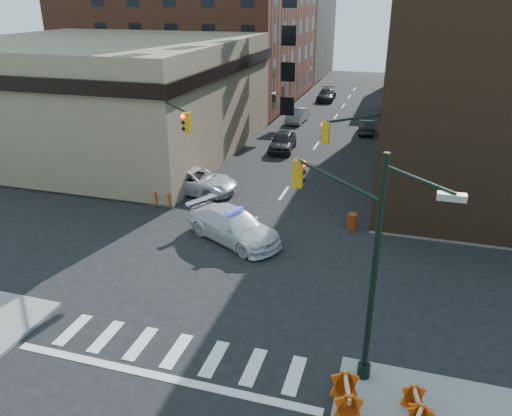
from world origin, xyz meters
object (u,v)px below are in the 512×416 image
Objects in this scene: parked_car_wnear at (283,141)px; pedestrian_b at (149,182)px; pickup at (195,181)px; parked_car_wfar at (298,115)px; parked_car_enear at (367,127)px; barricade_se_a at (346,397)px; barrel_road at (352,222)px; barrel_bank at (197,187)px; barricade_nw_a at (164,197)px; pedestrian_a at (128,176)px; police_car at (234,226)px.

pedestrian_b reaches higher than parked_car_wnear.
pickup is 11.72m from parked_car_wnear.
pickup reaches higher than parked_car_wfar.
parked_car_enear is 2.95× the size of barricade_se_a.
parked_car_enear reaches higher than barricade_se_a.
barrel_bank is at bearing 166.65° from barrel_road.
barricade_se_a is 1.09× the size of barricade_nw_a.
pedestrian_a is (-6.78, -22.47, 0.26)m from parked_car_wfar.
parked_car_wfar is at bearing -22.39° from parked_car_enear.
police_car is at bearing -81.91° from parked_car_wfar.
pedestrian_a is (-4.45, -0.88, 0.17)m from pickup.
pedestrian_a is at bearing 171.45° from pedestrian_b.
barrel_road is at bearing -13.35° from barrel_bank.
pedestrian_b is 1.43× the size of barricade_nw_a.
pedestrian_a is at bearing -126.52° from parked_car_wnear.
barricade_se_a is 18.93m from barricade_nw_a.
barricade_se_a is (9.87, -38.15, -0.07)m from parked_car_wfar.
barricade_nw_a is (-1.16, -2.49, 0.13)m from barrel_bank.
parked_car_wnear is at bearing -81.75° from parked_car_wfar.
pickup reaches higher than barrel_bank.
pickup is 3.33× the size of pedestrian_b.
barricade_nw_a is (-10.48, -21.94, -0.04)m from parked_car_enear.
police_car is 17.36m from parked_car_wnear.
barrel_bank is at bearing 22.76° from barricade_se_a.
parked_car_wnear is 3.56× the size of barricade_se_a.
barrel_road is at bearing 8.76° from pedestrian_b.
parked_car_wnear is at bearing 33.85° from police_car.
barricade_nw_a is (-11.66, 0.00, 0.13)m from barrel_road.
parked_car_wnear reaches higher than barricade_nw_a.
police_car is 7.75m from pickup.
barrel_bank is (-4.55, 5.67, -0.36)m from police_car.
police_car is 7.28m from barrel_bank.
pedestrian_b is at bearing 88.08° from police_car.
barrel_bank is 0.72× the size of barricade_se_a.
parked_car_wnear is 10.07m from parked_car_enear.
pickup reaches higher than parked_car_wnear.
barrel_bank is (4.75, 0.51, -0.49)m from pedestrian_a.
pedestrian_b is at bearing -98.87° from parked_car_wfar.
barrel_road is (8.47, -24.45, -0.24)m from parked_car_wfar.
pickup is 21.72m from parked_car_wfar.
barricade_nw_a is at bearing -110.35° from parked_car_wnear.
parked_car_wfar is (-0.97, 10.34, -0.09)m from parked_car_wnear.
pickup is 21.37m from parked_car_enear.
parked_car_wnear is 14.40m from pedestrian_a.
pickup reaches higher than barricade_se_a.
pickup is 6.04× the size of barrel_bank.
parked_car_wnear is 29.20m from barricade_se_a.
parked_car_enear is at bearing -21.20° from pickup.
pedestrian_a is at bearing -173.85° from barrel_bank.
pickup reaches higher than barrel_road.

